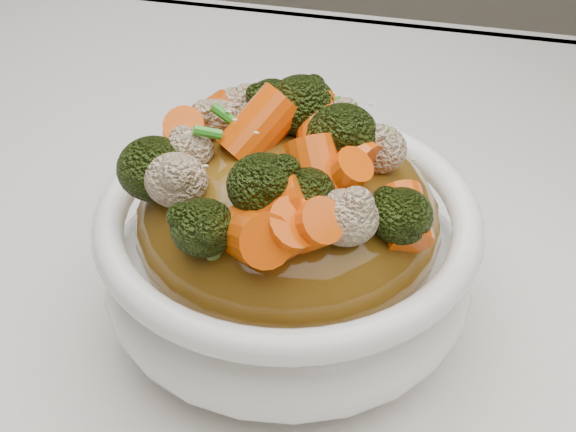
% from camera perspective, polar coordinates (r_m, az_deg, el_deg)
% --- Properties ---
extents(tablecloth, '(1.20, 0.80, 0.04)m').
position_cam_1_polar(tablecloth, '(0.55, 2.56, -5.76)').
color(tablecloth, white).
rests_on(tablecloth, dining_table).
extents(bowl, '(0.26, 0.26, 0.09)m').
position_cam_1_polar(bowl, '(0.48, -0.00, -3.10)').
color(bowl, white).
rests_on(bowl, tablecloth).
extents(sauce_base, '(0.21, 0.21, 0.10)m').
position_cam_1_polar(sauce_base, '(0.46, 0.00, -0.30)').
color(sauce_base, brown).
rests_on(sauce_base, bowl).
extents(carrots, '(0.21, 0.21, 0.05)m').
position_cam_1_polar(carrots, '(0.42, 0.00, 6.42)').
color(carrots, '#EE5407').
rests_on(carrots, sauce_base).
extents(broccoli, '(0.21, 0.21, 0.04)m').
position_cam_1_polar(broccoli, '(0.42, 0.00, 6.30)').
color(broccoli, black).
rests_on(broccoli, sauce_base).
extents(cauliflower, '(0.21, 0.21, 0.04)m').
position_cam_1_polar(cauliflower, '(0.42, 0.00, 6.07)').
color(cauliflower, beige).
rests_on(cauliflower, sauce_base).
extents(scallions, '(0.16, 0.16, 0.02)m').
position_cam_1_polar(scallions, '(0.42, 0.00, 6.53)').
color(scallions, '#2E9221').
rests_on(scallions, sauce_base).
extents(sesame_seeds, '(0.19, 0.19, 0.01)m').
position_cam_1_polar(sesame_seeds, '(0.42, 0.00, 6.53)').
color(sesame_seeds, beige).
rests_on(sesame_seeds, sauce_base).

